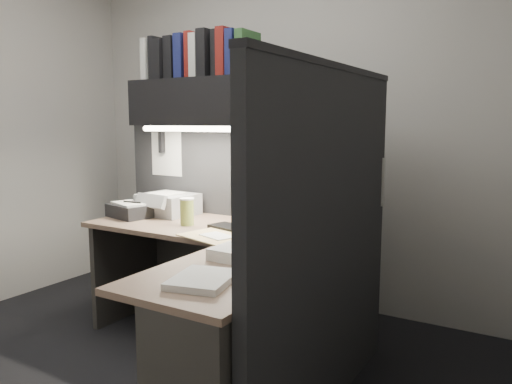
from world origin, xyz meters
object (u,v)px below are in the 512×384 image
overhead_shelf (238,101)px  keyboard (240,230)px  telephone (326,224)px  notebook_stack (132,210)px  desk (208,311)px  printer (168,204)px  monitor (274,188)px  coffee_cup (187,212)px

overhead_shelf → keyboard: (0.16, -0.23, -0.76)m
telephone → notebook_stack: notebook_stack is taller
overhead_shelf → notebook_stack: overhead_shelf is taller
desk → keyboard: size_ratio=3.96×
telephone → overhead_shelf: bearing=-155.8°
printer → notebook_stack: printer is taller
desk → keyboard: keyboard is taller
monitor → telephone: monitor is taller
coffee_cup → notebook_stack: coffee_cup is taller
monitor → notebook_stack: 1.01m
coffee_cup → desk: bearing=-43.9°
monitor → keyboard: monitor is taller
overhead_shelf → printer: bearing=-177.7°
notebook_stack → keyboard: bearing=-0.7°
coffee_cup → overhead_shelf: bearing=46.9°
desk → telephone: 0.90m
monitor → printer: size_ratio=1.61×
monitor → telephone: (0.36, -0.00, -0.19)m
notebook_stack → printer: bearing=52.2°
printer → coffee_cup: bearing=-29.0°
desk → telephone: bearing=69.3°
keyboard → coffee_cup: bearing=-164.2°
keyboard → notebook_stack: 0.88m
desk → printer: 1.19m
printer → desk: bearing=-36.1°
printer → keyboard: bearing=-12.1°
notebook_stack → telephone: bearing=10.7°
overhead_shelf → keyboard: overhead_shelf is taller
monitor → keyboard: size_ratio=1.37×
desk → overhead_shelf: size_ratio=1.10×
overhead_shelf → monitor: size_ratio=2.64×
monitor → printer: 0.83m
coffee_cup → monitor: bearing=30.7°
coffee_cup → telephone: bearing=18.4°
overhead_shelf → monitor: overhead_shelf is taller
desk → notebook_stack: (-1.02, 0.53, 0.33)m
desk → printer: bearing=140.1°
desk → telephone: telephone is taller
keyboard → printer: 0.76m
monitor → coffee_cup: monitor is taller
desk → monitor: 0.94m
overhead_shelf → keyboard: 0.81m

